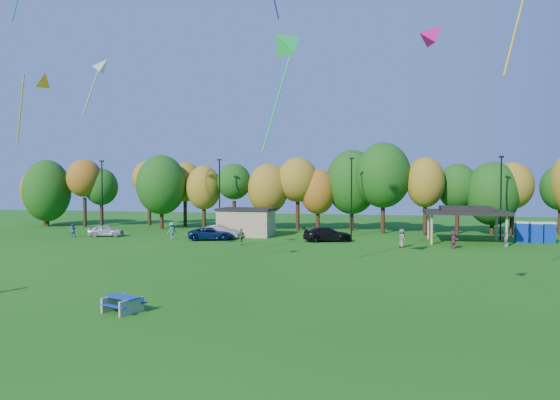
% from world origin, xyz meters
% --- Properties ---
extents(ground, '(160.00, 160.00, 0.00)m').
position_xyz_m(ground, '(0.00, 0.00, 0.00)').
color(ground, '#19600F').
rests_on(ground, ground).
extents(tree_line, '(93.57, 10.55, 11.15)m').
position_xyz_m(tree_line, '(-1.03, 45.51, 5.91)').
color(tree_line, black).
rests_on(tree_line, ground).
extents(lamp_posts, '(64.50, 0.25, 9.09)m').
position_xyz_m(lamp_posts, '(2.00, 40.00, 4.90)').
color(lamp_posts, black).
rests_on(lamp_posts, ground).
extents(utility_building, '(6.30, 4.30, 3.25)m').
position_xyz_m(utility_building, '(-10.00, 38.00, 1.64)').
color(utility_building, tan).
rests_on(utility_building, ground).
extents(pavilion, '(8.20, 6.20, 3.77)m').
position_xyz_m(pavilion, '(14.00, 37.00, 3.23)').
color(pavilion, tan).
rests_on(pavilion, ground).
extents(porta_potties, '(3.75, 1.54, 2.18)m').
position_xyz_m(porta_potties, '(21.03, 38.33, 1.10)').
color(porta_potties, '#0C2FA7').
rests_on(porta_potties, ground).
extents(picnic_table, '(2.19, 2.01, 0.77)m').
position_xyz_m(picnic_table, '(-5.90, 3.86, 0.45)').
color(picnic_table, tan).
rests_on(picnic_table, ground).
extents(car_a, '(4.27, 2.62, 1.36)m').
position_xyz_m(car_a, '(-25.66, 33.89, 0.68)').
color(car_a, silver).
rests_on(car_a, ground).
extents(car_b, '(4.64, 1.97, 1.49)m').
position_xyz_m(car_b, '(-12.13, 34.70, 0.75)').
color(car_b, '#98979C').
rests_on(car_b, ground).
extents(car_c, '(5.35, 3.65, 1.36)m').
position_xyz_m(car_c, '(-12.53, 33.20, 0.68)').
color(car_c, '#0C1F4A').
rests_on(car_c, ground).
extents(car_d, '(5.59, 3.65, 1.51)m').
position_xyz_m(car_d, '(-0.06, 34.76, 0.75)').
color(car_d, black).
rests_on(car_d, ground).
extents(far_person_0, '(0.79, 1.68, 1.74)m').
position_xyz_m(far_person_0, '(12.28, 31.64, 0.87)').
color(far_person_0, '#8A395C').
rests_on(far_person_0, ground).
extents(far_person_1, '(0.65, 0.77, 1.79)m').
position_xyz_m(far_person_1, '(17.44, 34.52, 0.89)').
color(far_person_1, '#8E4798').
rests_on(far_person_1, ground).
extents(far_person_2, '(0.95, 0.93, 1.55)m').
position_xyz_m(far_person_2, '(-29.03, 32.47, 0.77)').
color(far_person_2, '#48599E').
rests_on(far_person_2, ground).
extents(far_person_3, '(0.95, 1.05, 1.80)m').
position_xyz_m(far_person_3, '(7.53, 31.36, 0.90)').
color(far_person_3, '#7F7E57').
rests_on(far_person_3, ground).
extents(far_person_4, '(1.20, 1.37, 1.84)m').
position_xyz_m(far_person_4, '(-17.04, 33.07, 0.92)').
color(far_person_4, teal).
rests_on(far_person_4, ground).
extents(far_person_5, '(0.90, 1.03, 1.66)m').
position_xyz_m(far_person_5, '(-8.10, 29.91, 0.83)').
color(far_person_5, '#5E804E').
rests_on(far_person_5, ground).
extents(kite_6, '(3.04, 2.26, 5.41)m').
position_xyz_m(kite_6, '(-17.76, 13.59, 13.54)').
color(kite_6, orange).
extents(kite_7, '(2.13, 1.18, 3.38)m').
position_xyz_m(kite_7, '(-9.70, 8.39, 12.95)').
color(kite_7, '#B0B0B0').
extents(kite_14, '(1.39, 1.20, 1.17)m').
position_xyz_m(kite_14, '(8.21, 2.34, 11.87)').
color(kite_14, '#CF0B6B').
extents(kite_15, '(3.48, 4.21, 7.67)m').
position_xyz_m(kite_15, '(0.76, 11.59, 14.47)').
color(kite_15, '#1CD24C').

